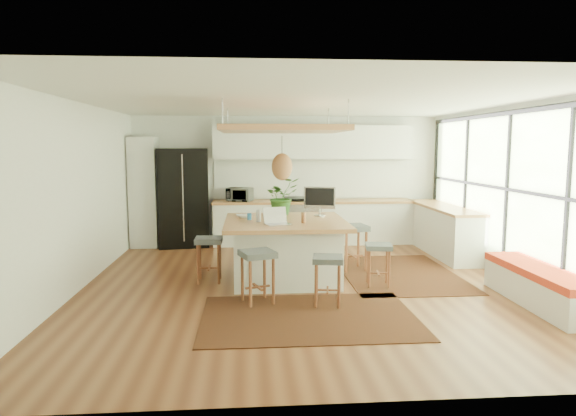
{
  "coord_description": "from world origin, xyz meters",
  "views": [
    {
      "loc": [
        -0.81,
        -7.27,
        2.06
      ],
      "look_at": [
        -0.2,
        0.5,
        1.1
      ],
      "focal_mm": 31.23,
      "sensor_mm": 36.0,
      "label": 1
    }
  ],
  "objects": [
    {
      "name": "floor",
      "position": [
        0.0,
        0.0,
        0.0
      ],
      "size": [
        7.0,
        7.0,
        0.0
      ],
      "primitive_type": "plane",
      "color": "#5A2D19",
      "rests_on": "ground"
    },
    {
      "name": "ceiling",
      "position": [
        0.0,
        0.0,
        2.7
      ],
      "size": [
        7.0,
        7.0,
        0.0
      ],
      "primitive_type": "plane",
      "rotation": [
        3.14,
        0.0,
        0.0
      ],
      "color": "white",
      "rests_on": "ground"
    },
    {
      "name": "wall_back",
      "position": [
        0.0,
        3.5,
        1.35
      ],
      "size": [
        6.5,
        0.0,
        6.5
      ],
      "primitive_type": "plane",
      "rotation": [
        1.57,
        0.0,
        0.0
      ],
      "color": "silver",
      "rests_on": "ground"
    },
    {
      "name": "wall_front",
      "position": [
        0.0,
        -3.5,
        1.35
      ],
      "size": [
        6.5,
        0.0,
        6.5
      ],
      "primitive_type": "plane",
      "rotation": [
        -1.57,
        0.0,
        0.0
      ],
      "color": "silver",
      "rests_on": "ground"
    },
    {
      "name": "wall_left",
      "position": [
        -3.25,
        0.0,
        1.35
      ],
      "size": [
        0.0,
        7.0,
        7.0
      ],
      "primitive_type": "plane",
      "rotation": [
        1.57,
        0.0,
        1.57
      ],
      "color": "silver",
      "rests_on": "ground"
    },
    {
      "name": "wall_right",
      "position": [
        3.25,
        0.0,
        1.35
      ],
      "size": [
        0.0,
        7.0,
        7.0
      ],
      "primitive_type": "plane",
      "rotation": [
        1.57,
        0.0,
        -1.57
      ],
      "color": "silver",
      "rests_on": "ground"
    },
    {
      "name": "window_wall",
      "position": [
        3.22,
        0.0,
        1.4
      ],
      "size": [
        0.1,
        6.2,
        2.6
      ],
      "primitive_type": null,
      "color": "black",
      "rests_on": "wall_right"
    },
    {
      "name": "pantry",
      "position": [
        -2.95,
        3.18,
        1.12
      ],
      "size": [
        0.55,
        0.6,
        2.25
      ],
      "primitive_type": "cube",
      "color": "silver",
      "rests_on": "floor"
    },
    {
      "name": "back_counter_base",
      "position": [
        0.55,
        3.18,
        0.44
      ],
      "size": [
        4.2,
        0.6,
        0.88
      ],
      "primitive_type": "cube",
      "color": "silver",
      "rests_on": "floor"
    },
    {
      "name": "back_counter_top",
      "position": [
        0.55,
        3.18,
        0.9
      ],
      "size": [
        4.24,
        0.64,
        0.05
      ],
      "primitive_type": "cube",
      "color": "#9F6238",
      "rests_on": "back_counter_base"
    },
    {
      "name": "backsplash",
      "position": [
        0.55,
        3.48,
        1.35
      ],
      "size": [
        4.2,
        0.02,
        0.8
      ],
      "primitive_type": "cube",
      "color": "white",
      "rests_on": "wall_back"
    },
    {
      "name": "upper_cabinets",
      "position": [
        0.55,
        3.32,
        2.15
      ],
      "size": [
        4.2,
        0.34,
        0.7
      ],
      "primitive_type": "cube",
      "color": "silver",
      "rests_on": "wall_back"
    },
    {
      "name": "range",
      "position": [
        0.3,
        3.18,
        0.5
      ],
      "size": [
        0.76,
        0.62,
        1.0
      ],
      "primitive_type": null,
      "color": "#A5A5AA",
      "rests_on": "floor"
    },
    {
      "name": "right_counter_base",
      "position": [
        2.93,
        2.0,
        0.44
      ],
      "size": [
        0.6,
        2.5,
        0.88
      ],
      "primitive_type": "cube",
      "color": "silver",
      "rests_on": "floor"
    },
    {
      "name": "right_counter_top",
      "position": [
        2.93,
        2.0,
        0.9
      ],
      "size": [
        0.64,
        2.54,
        0.05
      ],
      "primitive_type": "cube",
      "color": "#9F6238",
      "rests_on": "right_counter_base"
    },
    {
      "name": "window_bench",
      "position": [
        2.95,
        -1.2,
        0.25
      ],
      "size": [
        0.52,
        2.0,
        0.5
      ],
      "primitive_type": null,
      "color": "silver",
      "rests_on": "floor"
    },
    {
      "name": "ceiling_panel",
      "position": [
        -0.3,
        0.4,
        2.05
      ],
      "size": [
        1.86,
        1.86,
        0.8
      ],
      "primitive_type": null,
      "color": "#9F6238",
      "rests_on": "ceiling"
    },
    {
      "name": "rug_near",
      "position": [
        -0.1,
        -1.44,
        0.01
      ],
      "size": [
        2.6,
        1.8,
        0.01
      ],
      "primitive_type": "cube",
      "color": "black",
      "rests_on": "floor"
    },
    {
      "name": "rug_right",
      "position": [
        1.61,
        0.53,
        0.01
      ],
      "size": [
        1.8,
        2.6,
        0.01
      ],
      "primitive_type": "cube",
      "color": "black",
      "rests_on": "floor"
    },
    {
      "name": "fridge",
      "position": [
        -2.17,
        3.17,
        0.93
      ],
      "size": [
        1.1,
        0.91,
        2.02
      ],
      "primitive_type": null,
      "rotation": [
        0.0,
        0.0,
        0.13
      ],
      "color": "black",
      "rests_on": "floor"
    },
    {
      "name": "island",
      "position": [
        -0.25,
        0.34,
        0.47
      ],
      "size": [
        1.85,
        1.85,
        0.93
      ],
      "primitive_type": null,
      "color": "#9F6238",
      "rests_on": "floor"
    },
    {
      "name": "stool_near_left",
      "position": [
        -0.71,
        -0.84,
        0.35
      ],
      "size": [
        0.53,
        0.53,
        0.71
      ],
      "primitive_type": null,
      "rotation": [
        0.0,
        0.0,
        0.34
      ],
      "color": "#454A4D",
      "rests_on": "floor"
    },
    {
      "name": "stool_near_right",
      "position": [
        0.2,
        -0.99,
        0.35
      ],
      "size": [
        0.44,
        0.44,
        0.65
      ],
      "primitive_type": null,
      "rotation": [
        0.0,
        0.0,
        -0.17
      ],
      "color": "#454A4D",
      "rests_on": "floor"
    },
    {
      "name": "stool_right_front",
      "position": [
        1.09,
        -0.15,
        0.35
      ],
      "size": [
        0.43,
        0.43,
        0.63
      ],
      "primitive_type": null,
      "rotation": [
        0.0,
        0.0,
        1.42
      ],
      "color": "#454A4D",
      "rests_on": "floor"
    },
    {
      "name": "stool_right_back",
      "position": [
        0.91,
        0.84,
        0.35
      ],
      "size": [
        0.51,
        0.51,
        0.76
      ],
      "primitive_type": null,
      "rotation": [
        0.0,
        0.0,
        1.73
      ],
      "color": "#454A4D",
      "rests_on": "floor"
    },
    {
      "name": "stool_left_side",
      "position": [
        -1.43,
        0.29,
        0.35
      ],
      "size": [
        0.41,
        0.41,
        0.68
      ],
      "primitive_type": null,
      "rotation": [
        0.0,
        0.0,
        -1.58
      ],
      "color": "#454A4D",
      "rests_on": "floor"
    },
    {
      "name": "laptop",
      "position": [
        -0.39,
        -0.11,
        1.05
      ],
      "size": [
        0.45,
        0.47,
        0.27
      ],
      "primitive_type": null,
      "rotation": [
        0.0,
        0.0,
        0.31
      ],
      "color": "#A5A5AA",
      "rests_on": "island"
    },
    {
      "name": "monitor",
      "position": [
        0.34,
        0.76,
        1.19
      ],
      "size": [
        0.56,
        0.34,
        0.49
      ],
      "primitive_type": null,
      "rotation": [
        0.0,
        0.0,
        -0.31
      ],
      "color": "#A5A5AA",
      "rests_on": "island"
    },
    {
      "name": "microwave",
      "position": [
        -1.0,
        3.15,
        1.09
      ],
      "size": [
        0.56,
        0.42,
        0.34
      ],
      "primitive_type": "imported",
      "rotation": [
        0.0,
        0.0,
        -0.33
      ],
      "color": "#A5A5AA",
      "rests_on": "back_counter_top"
    },
    {
      "name": "island_plant",
      "position": [
        -0.27,
        0.98,
        1.17
      ],
      "size": [
        0.79,
        0.81,
        0.48
      ],
      "primitive_type": "imported",
      "rotation": [
        0.0,
        0.0,
        0.54
      ],
      "color": "#1E4C19",
      "rests_on": "island"
    },
    {
      "name": "island_bowl",
      "position": [
        -0.9,
        0.64,
        0.96
      ],
      "size": [
        0.29,
        0.29,
        0.06
      ],
      "primitive_type": "imported",
      "rotation": [
        0.0,
        0.0,
        0.35
      ],
      "color": "silver",
      "rests_on": "island"
    },
    {
      "name": "island_bottle_0",
      "position": [
        -0.8,
        0.44,
        1.03
      ],
      "size": [
        0.07,
        0.07,
        0.19
      ],
      "primitive_type": "cylinder",
      "color": "#2C72B3",
      "rests_on": "island"
    },
    {
      "name": "island_bottle_1",
      "position": [
        -0.65,
        0.19,
        1.03
      ],
      "size": [
        0.07,
        0.07,
        0.19
      ],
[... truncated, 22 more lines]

